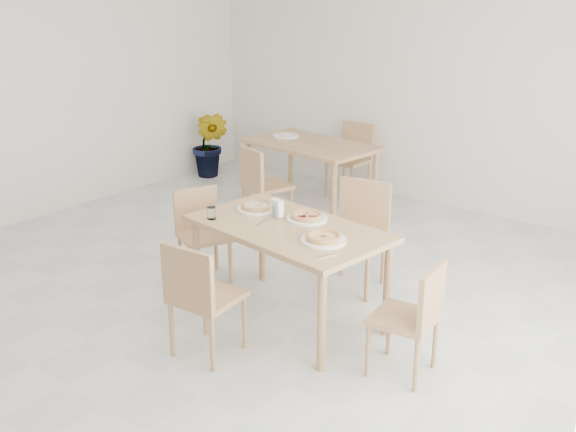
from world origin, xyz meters
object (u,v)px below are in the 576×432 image
Objects in this scene: plate_margherita at (323,240)px; tumbler_a at (211,213)px; tumbler_b at (277,212)px; chair_east at (415,313)px; plate_empty at (286,136)px; pizza_pepperoni at (307,216)px; chair_north at (359,227)px; chair_south at (199,293)px; second_table at (311,151)px; chair_west at (201,228)px; pizza_margherita at (324,237)px; pizza_mushroom at (257,206)px; chair_back_n at (352,154)px; potted_plant at (210,144)px; chair_back_s at (261,181)px; plate_pepperoni at (307,219)px; napkin_holder at (277,209)px; main_table at (288,237)px; plate_mushroom at (257,209)px.

tumbler_a reaches higher than plate_margherita.
tumbler_b is (0.35, 0.33, -0.00)m from tumbler_a.
chair_east is 2.66× the size of plate_empty.
plate_empty is (-1.86, 2.08, -0.02)m from pizza_pepperoni.
chair_south is at bearing -107.60° from chair_north.
chair_north is 0.59× the size of second_table.
pizza_margherita is at bearing -74.90° from chair_west.
pizza_mushroom reaches higher than second_table.
chair_back_n is 0.99× the size of potted_plant.
plate_margherita is 0.37× the size of chair_back_n.
chair_south is 2.58m from chair_back_s.
chair_north is at bearing -139.08° from chair_east.
potted_plant is at bearing 173.37° from plate_empty.
plate_pepperoni is (0.15, 0.98, 0.28)m from chair_south.
chair_north is 1.15× the size of chair_east.
second_table is (-1.25, 2.10, -0.15)m from napkin_holder.
tumbler_a is at bearing -44.95° from potted_plant.
chair_back_s reaches higher than pizza_margherita.
chair_north is at bearing 86.31° from plate_pepperoni.
plate_pepperoni is 2.22× the size of napkin_holder.
pizza_mushroom is 1.00× the size of pizza_pepperoni.
tumbler_b is at bearing -105.25° from chair_east.
second_table is at bearing 130.09° from main_table.
chair_north reaches higher than plate_empty.
pizza_margherita is 3.33× the size of tumbler_a.
pizza_margherita is at bearing -6.45° from main_table.
pizza_pepperoni is at bearing 41.11° from napkin_holder.
chair_back_s is 0.98× the size of potted_plant.
tumbler_b reaches higher than plate_mushroom.
pizza_mushroom is 0.86× the size of plate_empty.
tumbler_b is (-0.21, -0.09, 0.03)m from plate_pepperoni.
chair_back_n is at bearing 14.87° from potted_plant.
pizza_margherita reaches higher than chair_east.
tumbler_b is 0.02m from napkin_holder.
chair_west is 0.73m from pizza_mushroom.
chair_east is at bearing 1.66° from main_table.
main_table is 17.17× the size of tumbler_a.
chair_north reaches higher than chair_back_n.
chair_back_s reaches higher than plate_pepperoni.
plate_pepperoni is 3.40× the size of tumbler_a.
chair_east is 1.68m from tumbler_a.
potted_plant reaches higher than chair_back_n.
tumbler_b is 2.44m from second_table.
pizza_pepperoni is at bearing -34.74° from potted_plant.
chair_north is 1.14× the size of chair_west.
second_table is at bearing 34.69° from chair_west.
napkin_holder reaches higher than chair_back_s.
plate_mushroom is at bearing 164.35° from pizza_margherita.
chair_north reaches higher than tumbler_a.
pizza_margherita is at bearing -18.35° from tumbler_b.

